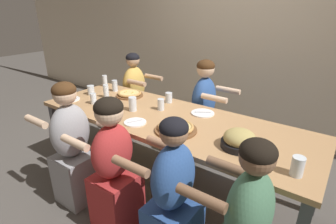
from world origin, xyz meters
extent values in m
plane|color=#514C47|center=(0.00, 0.00, 0.00)|extent=(18.00, 18.00, 0.00)
cube|color=beige|center=(0.00, 1.69, 1.60)|extent=(10.00, 0.06, 3.20)
cube|color=tan|center=(0.00, 0.00, 0.72)|extent=(2.67, 0.92, 0.04)
cube|color=#4C4C51|center=(-1.28, -0.40, 0.35)|extent=(0.07, 0.07, 0.70)
cube|color=#4C4C51|center=(-1.28, 0.40, 0.35)|extent=(0.07, 0.07, 0.70)
cube|color=#4C4C51|center=(1.28, 0.40, 0.35)|extent=(0.07, 0.07, 0.70)
cylinder|color=brown|center=(0.22, -0.20, 0.75)|extent=(0.35, 0.35, 0.02)
torus|color=tan|center=(0.22, -0.20, 0.78)|extent=(0.30, 0.30, 0.03)
cylinder|color=#E5C675|center=(0.22, -0.20, 0.77)|extent=(0.26, 0.26, 0.03)
cylinder|color=#E5C166|center=(0.26, -0.21, 0.79)|extent=(0.02, 0.02, 0.01)
cylinder|color=#E5C166|center=(0.17, -0.25, 0.79)|extent=(0.02, 0.02, 0.01)
cylinder|color=#E5C166|center=(0.24, -0.16, 0.79)|extent=(0.02, 0.02, 0.01)
cylinder|color=#E5C166|center=(0.13, -0.19, 0.79)|extent=(0.02, 0.02, 0.01)
cylinder|color=#E5C166|center=(0.17, -0.25, 0.79)|extent=(0.02, 0.02, 0.01)
cylinder|color=#E5C166|center=(0.26, -0.18, 0.79)|extent=(0.02, 0.02, 0.01)
cylinder|color=brown|center=(-0.71, 0.23, 0.75)|extent=(0.31, 0.31, 0.02)
torus|color=tan|center=(-0.71, 0.23, 0.78)|extent=(0.27, 0.27, 0.03)
cylinder|color=#E5C675|center=(-0.71, 0.23, 0.77)|extent=(0.23, 0.23, 0.03)
cylinder|color=#E5C166|center=(-0.68, 0.26, 0.79)|extent=(0.02, 0.02, 0.01)
cylinder|color=#E5C166|center=(-0.68, 0.23, 0.79)|extent=(0.02, 0.02, 0.01)
cylinder|color=#E5C166|center=(-0.76, 0.24, 0.79)|extent=(0.02, 0.02, 0.01)
cylinder|color=#E5C166|center=(-0.75, 0.20, 0.79)|extent=(0.02, 0.02, 0.01)
cylinder|color=black|center=(0.75, -0.15, 0.77)|extent=(0.27, 0.27, 0.05)
cylinder|color=black|center=(0.94, -0.15, 0.78)|extent=(0.12, 0.02, 0.02)
ellipsoid|color=tan|center=(0.75, -0.15, 0.82)|extent=(0.23, 0.23, 0.13)
cylinder|color=white|center=(0.22, 0.26, 0.75)|extent=(0.22, 0.22, 0.01)
cube|color=#B7B7BC|center=(0.22, 0.26, 0.76)|extent=(0.14, 0.09, 0.01)
cylinder|color=white|center=(-0.64, -0.22, 0.75)|extent=(0.21, 0.21, 0.01)
cube|color=#B7B7BC|center=(-0.64, -0.22, 0.76)|extent=(0.15, 0.04, 0.01)
cylinder|color=white|center=(-0.16, -0.28, 0.75)|extent=(0.20, 0.20, 0.01)
cube|color=#B7B7BC|center=(-0.16, -0.28, 0.76)|extent=(0.07, 0.13, 0.01)
cylinder|color=white|center=(-1.16, -0.25, 0.75)|extent=(0.22, 0.22, 0.01)
cube|color=#B7B7BC|center=(-1.16, -0.25, 0.76)|extent=(0.12, 0.11, 0.01)
cylinder|color=silver|center=(-1.12, 0.01, 0.80)|extent=(0.08, 0.08, 0.11)
cylinder|color=black|center=(-1.12, 0.01, 0.77)|extent=(0.07, 0.07, 0.06)
cylinder|color=silver|center=(-1.25, 0.34, 0.81)|extent=(0.06, 0.06, 0.14)
cylinder|color=silver|center=(-1.25, 0.34, 0.78)|extent=(0.05, 0.05, 0.07)
cylinder|color=silver|center=(-0.16, 0.10, 0.80)|extent=(0.07, 0.07, 0.11)
cylinder|color=black|center=(-0.16, 0.10, 0.77)|extent=(0.06, 0.06, 0.05)
cylinder|color=silver|center=(-0.99, 0.27, 0.81)|extent=(0.07, 0.07, 0.13)
cylinder|color=silver|center=(-0.99, 0.27, 0.78)|extent=(0.06, 0.06, 0.08)
cylinder|color=silver|center=(-0.38, -0.07, 0.81)|extent=(0.08, 0.08, 0.14)
cylinder|color=silver|center=(-0.85, -0.18, 0.80)|extent=(0.06, 0.06, 0.11)
cylinder|color=black|center=(-0.85, -0.18, 0.79)|extent=(0.06, 0.06, 0.09)
cylinder|color=silver|center=(-0.89, 0.04, 0.82)|extent=(0.06, 0.06, 0.15)
cylinder|color=silver|center=(-0.89, 0.04, 0.79)|extent=(0.05, 0.05, 0.10)
cylinder|color=silver|center=(-0.23, 0.32, 0.80)|extent=(0.07, 0.07, 0.11)
cylinder|color=black|center=(-0.23, 0.32, 0.77)|extent=(0.07, 0.07, 0.06)
cylinder|color=silver|center=(1.17, -0.27, 0.81)|extent=(0.08, 0.08, 0.13)
cylinder|color=black|center=(1.17, -0.27, 0.79)|extent=(0.07, 0.07, 0.09)
cube|color=gold|center=(-1.06, 0.68, 0.23)|extent=(0.32, 0.34, 0.47)
ellipsoid|color=gold|center=(-1.06, 0.68, 0.72)|extent=(0.24, 0.36, 0.50)
sphere|color=tan|center=(-1.06, 0.68, 1.05)|extent=(0.18, 0.18, 0.18)
ellipsoid|color=black|center=(-1.06, 0.68, 1.08)|extent=(0.18, 0.18, 0.12)
cylinder|color=tan|center=(-0.86, 0.85, 0.81)|extent=(0.28, 0.06, 0.06)
cylinder|color=tan|center=(-0.86, 0.51, 0.81)|extent=(0.28, 0.06, 0.06)
ellipsoid|color=#2D5193|center=(0.53, -0.68, 0.70)|extent=(0.24, 0.36, 0.47)
sphere|color=#9E7051|center=(0.53, -0.68, 1.02)|extent=(0.18, 0.18, 0.18)
ellipsoid|color=black|center=(0.53, -0.68, 1.05)|extent=(0.18, 0.18, 0.12)
cylinder|color=#9E7051|center=(0.33, -0.85, 0.79)|extent=(0.28, 0.06, 0.06)
cylinder|color=#9E7051|center=(0.33, -0.51, 0.79)|extent=(0.28, 0.06, 0.06)
cube|color=#2D5193|center=(0.01, 0.68, 0.23)|extent=(0.32, 0.34, 0.47)
ellipsoid|color=#2D5193|center=(0.01, 0.68, 0.73)|extent=(0.24, 0.36, 0.51)
sphere|color=beige|center=(0.01, 0.68, 1.08)|extent=(0.19, 0.19, 0.19)
ellipsoid|color=#422814|center=(0.01, 0.68, 1.11)|extent=(0.20, 0.20, 0.14)
cylinder|color=beige|center=(0.22, 0.85, 0.83)|extent=(0.28, 0.06, 0.06)
cylinder|color=beige|center=(0.22, 0.51, 0.83)|extent=(0.28, 0.06, 0.06)
cube|color=#99999E|center=(-0.55, -0.68, 0.23)|extent=(0.32, 0.34, 0.47)
ellipsoid|color=#99999E|center=(-0.55, -0.68, 0.71)|extent=(0.24, 0.36, 0.49)
sphere|color=beige|center=(-0.55, -0.68, 1.05)|extent=(0.19, 0.19, 0.19)
ellipsoid|color=#422814|center=(-0.55, -0.68, 1.08)|extent=(0.20, 0.20, 0.13)
cylinder|color=beige|center=(-0.76, -0.85, 0.81)|extent=(0.28, 0.06, 0.06)
cylinder|color=beige|center=(-0.76, -0.51, 0.81)|extent=(0.28, 0.06, 0.06)
cube|color=#B22D2D|center=(-0.03, -0.68, 0.23)|extent=(0.32, 0.34, 0.47)
ellipsoid|color=#B22D2D|center=(-0.03, -0.68, 0.69)|extent=(0.24, 0.36, 0.44)
sphere|color=beige|center=(-0.03, -0.68, 1.01)|extent=(0.21, 0.21, 0.21)
ellipsoid|color=black|center=(-0.03, -0.68, 1.05)|extent=(0.21, 0.21, 0.15)
cylinder|color=beige|center=(-0.23, -0.85, 0.77)|extent=(0.28, 0.06, 0.06)
cylinder|color=beige|center=(-0.23, -0.51, 0.77)|extent=(0.28, 0.06, 0.06)
ellipsoid|color=#477556|center=(1.03, -0.68, 0.70)|extent=(0.24, 0.36, 0.47)
sphere|color=brown|center=(1.03, -0.68, 1.03)|extent=(0.18, 0.18, 0.18)
ellipsoid|color=black|center=(1.03, -0.68, 1.06)|extent=(0.19, 0.19, 0.13)
cylinder|color=brown|center=(0.83, -0.85, 0.80)|extent=(0.28, 0.06, 0.06)
cylinder|color=brown|center=(0.83, -0.51, 0.80)|extent=(0.28, 0.06, 0.06)
camera|label=1|loc=(1.32, -1.82, 1.72)|focal=28.00mm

